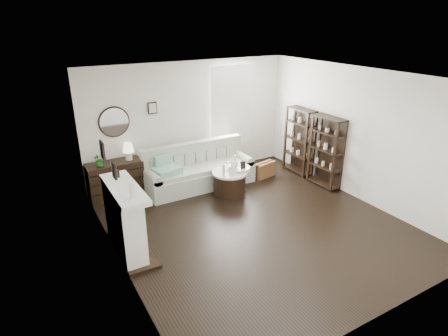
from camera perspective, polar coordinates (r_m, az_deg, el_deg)
room at (r=9.04m, az=-0.87°, el=9.31°), size 5.50×5.50×5.50m
fireplace at (r=6.25m, az=-14.80°, el=-8.02°), size 0.50×1.40×1.84m
shelf_unit_far at (r=9.24m, az=11.41°, el=4.04°), size 0.30×0.80×1.60m
shelf_unit_near at (r=8.63m, az=15.28°, el=2.38°), size 0.30×0.80×1.60m
sofa at (r=8.52m, az=-3.95°, el=-0.61°), size 2.46×0.85×0.96m
quilt at (r=8.03m, az=-8.77°, el=-0.39°), size 0.63×0.55×0.14m
suitcase at (r=9.02m, az=6.25°, el=-0.28°), size 0.58×0.29×0.37m
dresser at (r=8.31m, az=-16.19°, el=-1.63°), size 1.14×0.49×0.76m
table_lamp at (r=8.18m, az=-14.37°, el=2.48°), size 0.24×0.24×0.38m
potted_plant at (r=8.02m, az=-18.46°, el=1.26°), size 0.32×0.30×0.28m
drum_table at (r=8.08m, az=0.85°, el=-2.27°), size 0.76×0.76×0.53m
pedestal_table at (r=8.07m, az=2.28°, el=-0.15°), size 0.49×0.49×0.59m
eiffel_drum at (r=8.01m, az=1.19°, el=0.38°), size 0.15×0.15×0.21m
bottle_drum at (r=7.76m, az=-0.02°, el=-0.04°), size 0.07×0.07×0.30m
card_frame_drum at (r=7.76m, az=1.24°, el=-0.44°), size 0.15×0.06×0.19m
eiffel_ped at (r=8.09m, az=2.75°, el=0.99°), size 0.14×0.14×0.19m
flask_ped at (r=7.98m, az=1.69°, el=1.03°), size 0.15×0.15×0.27m
card_frame_ped at (r=7.93m, az=2.91°, el=0.46°), size 0.13×0.06×0.16m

